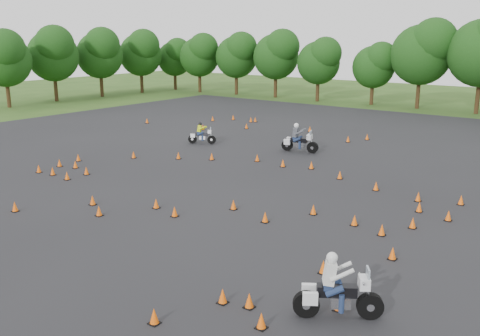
% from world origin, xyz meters
% --- Properties ---
extents(ground, '(140.00, 140.00, 0.00)m').
position_xyz_m(ground, '(0.00, 0.00, 0.00)').
color(ground, '#2D5119').
rests_on(ground, ground).
extents(asphalt_pad, '(62.00, 62.00, 0.00)m').
position_xyz_m(asphalt_pad, '(0.00, 6.00, 0.01)').
color(asphalt_pad, black).
rests_on(asphalt_pad, ground).
extents(treeline, '(87.27, 32.60, 11.18)m').
position_xyz_m(treeline, '(3.70, 34.89, 4.75)').
color(treeline, '#173E11').
rests_on(treeline, ground).
extents(traffic_cones, '(36.82, 32.99, 0.45)m').
position_xyz_m(traffic_cones, '(-0.03, 5.54, 0.23)').
color(traffic_cones, '#FF5F0A').
rests_on(traffic_cones, asphalt_pad).
extents(rider_grey, '(2.72, 1.30, 2.02)m').
position_xyz_m(rider_grey, '(-2.30, 13.94, 1.01)').
color(rider_grey, '#484A50').
rests_on(rider_grey, ground).
extents(rider_yellow, '(2.13, 1.53, 1.60)m').
position_xyz_m(rider_yellow, '(-9.52, 11.97, 0.80)').
color(rider_yellow, '#C9DB13').
rests_on(rider_yellow, ground).
extents(rider_white, '(2.59, 2.08, 1.99)m').
position_xyz_m(rider_white, '(9.97, -4.60, 1.00)').
color(rider_white, silver).
rests_on(rider_white, ground).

